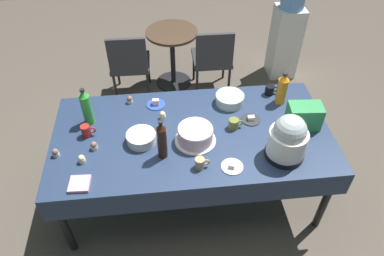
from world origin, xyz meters
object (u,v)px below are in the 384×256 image
Objects in this scene: cupcake_rose at (56,153)px; maroon_chair_right at (213,57)px; cupcake_berry at (82,159)px; coffee_mug_red at (86,131)px; coffee_mug_tan at (200,163)px; water_cooler at (287,32)px; glass_salad_bowl at (230,99)px; soda_bottle_lime_soda at (86,107)px; soda_carton at (304,116)px; slow_cooker at (288,139)px; cupcake_cocoa at (163,131)px; coffee_mug_black at (270,90)px; coffee_mug_olive at (234,124)px; round_cafe_table at (172,48)px; soda_bottle_cola at (162,140)px; frosted_layer_cake at (195,135)px; dessert_plate_white at (232,166)px; maroon_chair_left at (129,62)px; dessert_plate_cobalt at (156,104)px; soda_bottle_orange_juice at (282,89)px; ceramic_snack_bowl at (141,138)px; dessert_plate_charcoal at (251,119)px; potluck_table at (192,138)px; cupcake_lemon at (94,146)px; cupcake_vanilla at (163,115)px; cupcake_mint at (130,100)px.

maroon_chair_right is (1.42, 1.62, -0.29)m from cupcake_rose.
cupcake_berry is 0.59× the size of coffee_mug_red.
water_cooler reaches higher than coffee_mug_tan.
coffee_mug_red is 2.78m from water_cooler.
glass_salad_bowl is 2.22× the size of coffee_mug_tan.
soda_bottle_lime_soda is at bearing -144.06° from water_cooler.
cupcake_rose is 0.26× the size of soda_carton.
glass_salad_bowl is 0.20× the size of water_cooler.
glass_salad_bowl is (-0.29, 0.64, -0.13)m from slow_cooker.
cupcake_cocoa is 1.05m from coffee_mug_black.
coffee_mug_olive is at bearing 0.78° from cupcake_cocoa.
cupcake_berry is 2.10m from round_cafe_table.
soda_bottle_cola is 0.27× the size of water_cooler.
dessert_plate_white is at bearing -51.18° from frosted_layer_cake.
slow_cooker is 0.43× the size of maroon_chair_left.
slow_cooker is 1.11× the size of soda_bottle_lime_soda.
dessert_plate_cobalt is 2.36× the size of cupcake_berry.
soda_bottle_orange_juice is 2.73× the size of coffee_mug_tan.
ceramic_snack_bowl reaches higher than dessert_plate_charcoal.
water_cooler is (0.85, 1.68, -0.17)m from dessert_plate_charcoal.
cupcake_rose is (-1.68, 0.17, -0.14)m from slow_cooker.
coffee_mug_olive is 1.76m from round_cafe_table.
soda_bottle_lime_soda is at bearing 165.24° from potluck_table.
cupcake_lemon is at bearing -179.92° from frosted_layer_cake.
ceramic_snack_bowl is (-0.40, -0.06, 0.10)m from potluck_table.
cupcake_berry is 0.22m from cupcake_rose.
round_cafe_table is (-0.70, 2.02, -0.42)m from slow_cooker.
maroon_chair_left is at bearing 113.19° from dessert_plate_white.
soda_bottle_cola is 0.64m from coffee_mug_olive.
soda_bottle_cola is at bearing -156.97° from dessert_plate_charcoal.
frosted_layer_cake is at bearing -24.22° from cupcake_cocoa.
soda_bottle_orange_juice is at bearing 26.74° from frosted_layer_cake.
glass_salad_bowl is 0.94× the size of soda_carton.
soda_bottle_orange_juice is 0.16m from coffee_mug_black.
maroon_chair_right is at bearing 107.76° from coffee_mug_black.
cupcake_vanilla is 0.57× the size of coffee_mug_olive.
coffee_mug_red is (-1.32, -0.04, 0.04)m from dessert_plate_charcoal.
soda_bottle_orange_juice reaches higher than dessert_plate_charcoal.
maroon_chair_right reaches higher than coffee_mug_tan.
soda_carton is at bearing 51.75° from slow_cooker.
soda_bottle_lime_soda is (-1.18, -0.12, 0.11)m from glass_salad_bowl.
coffee_mug_red is at bearing 175.91° from cupcake_cocoa.
cupcake_mint is (-0.10, 0.49, -0.01)m from ceramic_snack_bowl.
glass_salad_bowl is (0.35, 0.43, -0.02)m from frosted_layer_cake.
water_cooler reaches higher than maroon_chair_right.
cupcake_cocoa is 1.00× the size of cupcake_rose.
glass_salad_bowl is 1.19m from maroon_chair_right.
coffee_mug_olive is (-0.31, 0.33, -0.13)m from slow_cooker.
water_cooler reaches higher than cupcake_cocoa.
coffee_mug_tan is (0.29, -0.74, 0.03)m from dessert_plate_cobalt.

